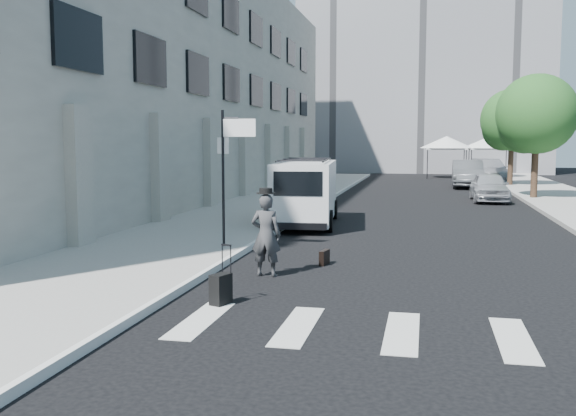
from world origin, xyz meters
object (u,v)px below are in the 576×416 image
at_px(parked_car_c, 490,171).
at_px(parked_car_b, 467,174).
at_px(businessman, 266,235).
at_px(suitcase, 221,289).
at_px(briefcase, 324,257).
at_px(parked_car_a, 489,187).
at_px(cargo_van, 306,192).

bearing_deg(parked_car_c, parked_car_b, -110.41).
relative_size(businessman, suitcase, 1.67).
xyz_separation_m(parked_car_b, parked_car_c, (1.80, 5.21, -0.03)).
distance_m(briefcase, parked_car_c, 32.10).
relative_size(suitcase, parked_car_c, 0.19).
relative_size(parked_car_a, parked_car_b, 0.80).
bearing_deg(parked_car_a, cargo_van, -125.64).
height_order(businessman, parked_car_a, businessman).
bearing_deg(parked_car_b, briefcase, -99.26).
bearing_deg(businessman, parked_car_a, -108.23).
xyz_separation_m(briefcase, parked_car_b, (4.77, 26.21, 0.67)).
height_order(cargo_van, parked_car_b, cargo_van).
bearing_deg(parked_car_a, briefcase, -107.70).
relative_size(businessman, cargo_van, 0.30).
distance_m(suitcase, parked_car_b, 30.80).
distance_m(briefcase, parked_car_b, 26.65).
xyz_separation_m(suitcase, parked_car_a, (6.43, 20.98, 0.41)).
bearing_deg(cargo_van, suitcase, -92.62).
bearing_deg(suitcase, businessman, 106.13).
relative_size(cargo_van, parked_car_b, 1.14).
height_order(briefcase, suitcase, suitcase).
distance_m(businessman, suitcase, 2.57).
xyz_separation_m(cargo_van, parked_car_c, (8.32, 24.38, -0.31)).
bearing_deg(suitcase, cargo_van, 113.43).
bearing_deg(parked_car_a, businessman, -109.26).
height_order(businessman, cargo_van, cargo_van).
height_order(parked_car_a, parked_car_b, parked_car_b).
bearing_deg(businessman, parked_car_b, -101.39).
height_order(suitcase, cargo_van, cargo_van).
bearing_deg(parked_car_b, parked_car_a, -86.17).
distance_m(parked_car_a, parked_car_b, 9.25).
xyz_separation_m(briefcase, suitcase, (-1.22, -4.00, 0.11)).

